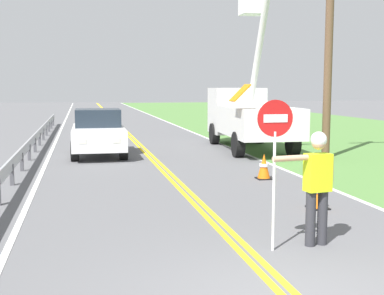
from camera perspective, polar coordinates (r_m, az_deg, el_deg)
The scene contains 13 objects.
grass_verge_right at distance 28.84m, azimuth 16.94°, elevation 1.49°, with size 16.00×110.00×0.01m, color #517F3D.
centerline_yellow_left at distance 25.31m, azimuth -6.86°, elevation 1.03°, with size 0.11×110.00×0.01m, color yellow.
centerline_yellow_right at distance 25.33m, azimuth -6.46°, elevation 1.04°, with size 0.11×110.00×0.01m, color yellow.
edge_line_right at distance 25.91m, azimuth 1.29°, elevation 1.21°, with size 0.12×110.00×0.01m, color silver.
edge_line_left at distance 25.23m, azimuth -14.82°, elevation 0.84°, with size 0.12×110.00×0.01m, color silver.
flagger_worker at distance 8.34m, azimuth 13.72°, elevation -3.62°, with size 1.08×0.30×1.83m.
stop_sign_paddle at distance 7.85m, azimuth 9.19°, elevation 0.73°, with size 0.56×0.04×2.33m.
utility_bucket_truck at distance 21.06m, azimuth 6.23°, elevation 3.79°, with size 2.99×6.92×6.12m.
oncoming_sedan_nearest at distance 19.12m, azimuth -10.38°, elevation 1.61°, with size 1.96×4.13×1.70m.
utility_pole_near at distance 18.69m, azimuth 14.98°, elevation 11.60°, with size 1.80×0.28×7.97m.
traffic_cone_lead at distance 11.00m, azimuth 13.85°, elevation -4.89°, with size 0.40×0.40×0.70m.
traffic_cone_mid at distance 14.19m, azimuth 8.00°, elevation -2.15°, with size 0.40×0.40×0.70m.
guardrail_left_shoulder at distance 19.56m, azimuth -17.36°, elevation 0.60°, with size 0.10×32.00×0.71m.
Camera 1 is at (-2.42, -5.08, 2.53)m, focal length 47.98 mm.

